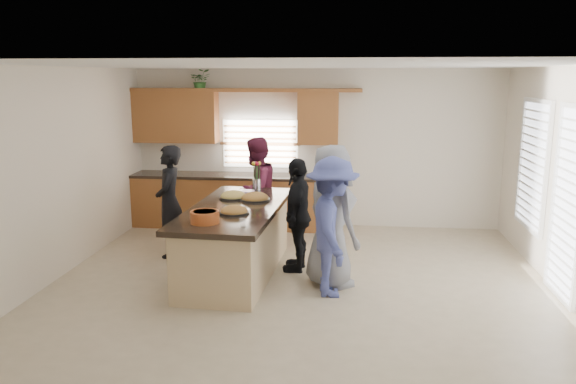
# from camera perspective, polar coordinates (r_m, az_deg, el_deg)

# --- Properties ---
(floor) EXTENTS (6.50, 6.50, 0.00)m
(floor) POSITION_cam_1_polar(r_m,az_deg,el_deg) (7.49, 1.19, -9.20)
(floor) COLOR #C8B594
(floor) RESTS_ON ground
(room_shell) EXTENTS (6.52, 6.02, 2.81)m
(room_shell) POSITION_cam_1_polar(r_m,az_deg,el_deg) (7.04, 1.25, 5.40)
(room_shell) COLOR silver
(room_shell) RESTS_ON ground
(back_cabinetry) EXTENTS (4.08, 0.66, 2.46)m
(back_cabinetry) POSITION_cam_1_polar(r_m,az_deg,el_deg) (10.08, -5.65, 1.60)
(back_cabinetry) COLOR #9A552C
(back_cabinetry) RESTS_ON ground
(right_wall_glazing) EXTENTS (0.06, 4.00, 2.25)m
(right_wall_glazing) POSITION_cam_1_polar(r_m,az_deg,el_deg) (7.42, 26.72, 0.11)
(right_wall_glazing) COLOR white
(right_wall_glazing) RESTS_ON ground
(island) EXTENTS (1.28, 2.75, 0.95)m
(island) POSITION_cam_1_polar(r_m,az_deg,el_deg) (7.72, -5.31, -5.07)
(island) COLOR tan
(island) RESTS_ON ground
(platter_front) EXTENTS (0.39, 0.39, 0.16)m
(platter_front) POSITION_cam_1_polar(r_m,az_deg,el_deg) (7.20, -5.49, -1.98)
(platter_front) COLOR black
(platter_front) RESTS_ON island
(platter_mid) EXTENTS (0.43, 0.43, 0.17)m
(platter_mid) POSITION_cam_1_polar(r_m,az_deg,el_deg) (7.94, -3.36, -0.65)
(platter_mid) COLOR black
(platter_mid) RESTS_ON island
(platter_back) EXTENTS (0.41, 0.41, 0.17)m
(platter_back) POSITION_cam_1_polar(r_m,az_deg,el_deg) (8.09, -5.56, -0.44)
(platter_back) COLOR black
(platter_back) RESTS_ON island
(salad_bowl) EXTENTS (0.35, 0.35, 0.14)m
(salad_bowl) POSITION_cam_1_polar(r_m,az_deg,el_deg) (6.78, -8.45, -2.46)
(salad_bowl) COLOR #BA5222
(salad_bowl) RESTS_ON island
(clear_cup) EXTENTS (0.08, 0.08, 0.11)m
(clear_cup) POSITION_cam_1_polar(r_m,az_deg,el_deg) (6.54, -4.62, -3.15)
(clear_cup) COLOR white
(clear_cup) RESTS_ON island
(plate_stack) EXTENTS (0.22, 0.22, 0.05)m
(plate_stack) POSITION_cam_1_polar(r_m,az_deg,el_deg) (8.39, -4.17, -0.01)
(plate_stack) COLOR #C393D7
(plate_stack) RESTS_ON island
(flower_vase) EXTENTS (0.14, 0.14, 0.44)m
(flower_vase) POSITION_cam_1_polar(r_m,az_deg,el_deg) (8.63, -3.22, 1.70)
(flower_vase) COLOR silver
(flower_vase) RESTS_ON island
(potted_plant) EXTENTS (0.42, 0.39, 0.39)m
(potted_plant) POSITION_cam_1_polar(r_m,az_deg,el_deg) (10.14, -8.87, 11.13)
(potted_plant) COLOR #30692A
(potted_plant) RESTS_ON back_cabinetry
(woman_left_back) EXTENTS (0.47, 0.65, 1.68)m
(woman_left_back) POSITION_cam_1_polar(r_m,az_deg,el_deg) (8.54, -11.95, -0.95)
(woman_left_back) COLOR black
(woman_left_back) RESTS_ON ground
(woman_left_mid) EXTENTS (0.92, 1.02, 1.72)m
(woman_left_mid) POSITION_cam_1_polar(r_m,az_deg,el_deg) (9.09, -3.26, 0.18)
(woman_left_mid) COLOR #5D1C33
(woman_left_mid) RESTS_ON ground
(woman_left_front) EXTENTS (0.46, 0.96, 1.59)m
(woman_left_front) POSITION_cam_1_polar(r_m,az_deg,el_deg) (7.76, 1.01, -2.32)
(woman_left_front) COLOR black
(woman_left_front) RESTS_ON ground
(woman_right_back) EXTENTS (0.78, 1.19, 1.73)m
(woman_right_back) POSITION_cam_1_polar(r_m,az_deg,el_deg) (6.89, 4.51, -3.55)
(woman_right_back) COLOR #40498B
(woman_right_back) RESTS_ON ground
(woman_right_front) EXTENTS (1.00, 1.07, 1.84)m
(woman_right_front) POSITION_cam_1_polar(r_m,az_deg,el_deg) (7.17, 4.41, -2.49)
(woman_right_front) COLOR slate
(woman_right_front) RESTS_ON ground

